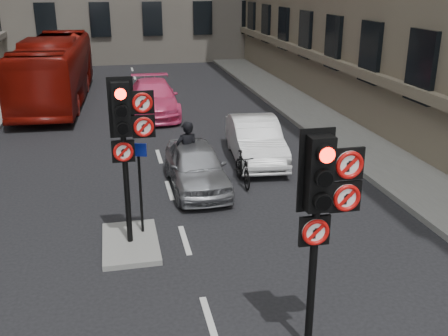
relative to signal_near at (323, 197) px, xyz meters
name	(u,v)px	position (x,y,z in m)	size (l,w,h in m)	color
pavement_right	(349,133)	(5.71, 11.01, -2.50)	(3.00, 50.00, 0.16)	gray
centre_island	(131,243)	(-2.69, 4.01, -2.52)	(1.20, 2.00, 0.12)	gray
signal_near	(323,197)	(0.00, 0.00, 0.00)	(0.91, 0.40, 3.58)	black
signal_far	(127,127)	(-2.60, 4.00, 0.12)	(0.91, 0.40, 3.58)	black
car_silver	(196,166)	(-0.71, 7.07, -1.95)	(1.50, 3.73, 1.27)	#96989D
car_white	(255,140)	(1.52, 9.02, -1.90)	(1.44, 4.13, 1.36)	silver
car_pink	(153,98)	(-1.14, 15.76, -1.87)	(2.00, 4.92, 1.43)	#F14782
bus_red	(55,70)	(-5.39, 19.17, -1.07)	(2.54, 10.84, 3.02)	maroon
motorcycle	(243,169)	(0.61, 7.05, -2.12)	(0.44, 1.55, 0.93)	black
motorcyclist	(187,152)	(-0.90, 7.53, -1.68)	(0.66, 0.43, 1.80)	black
info_sign	(140,176)	(-2.39, 4.39, -1.10)	(0.36, 0.16, 2.11)	black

